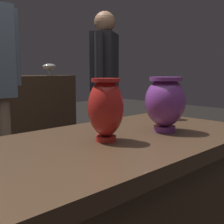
{
  "coord_description": "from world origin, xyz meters",
  "views": [
    {
      "loc": [
        -0.75,
        -0.75,
        1.05
      ],
      "look_at": [
        -0.04,
        -0.01,
        0.9
      ],
      "focal_mm": 46.32,
      "sensor_mm": 36.0,
      "label": 1
    }
  ],
  "objects": [
    {
      "name": "visitor_near_right",
      "position": [
        0.94,
        1.09,
        0.9
      ],
      "size": [
        0.4,
        0.33,
        1.54
      ],
      "rotation": [
        0.0,
        0.0,
        3.74
      ],
      "color": "slate",
      "rests_on": "ground_plane"
    },
    {
      "name": "vase_tall_behind",
      "position": [
        0.47,
        0.13,
        0.89
      ],
      "size": [
        0.1,
        0.1,
        0.16
      ],
      "color": "#E55B1E",
      "rests_on": "display_plinth"
    },
    {
      "name": "vase_right_accent",
      "position": [
        0.22,
        -0.06,
        0.92
      ],
      "size": [
        0.16,
        0.16,
        0.22
      ],
      "color": "#7A388E",
      "rests_on": "display_plinth"
    },
    {
      "name": "shelf_vase_far_right",
      "position": [
        1.04,
        2.14,
        1.09
      ],
      "size": [
        0.15,
        0.15,
        0.14
      ],
      "color": "gray",
      "rests_on": "back_display_shelf"
    },
    {
      "name": "vase_centerpiece",
      "position": [
        -0.07,
        -0.01,
        0.92
      ],
      "size": [
        0.13,
        0.13,
        0.22
      ],
      "color": "red",
      "rests_on": "display_plinth"
    },
    {
      "name": "shelf_vase_right",
      "position": [
        0.52,
        2.24,
        1.07
      ],
      "size": [
        0.13,
        0.13,
        0.1
      ],
      "color": "#2D429E",
      "rests_on": "back_display_shelf"
    }
  ]
}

